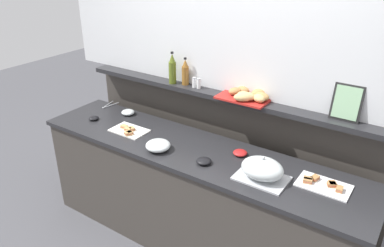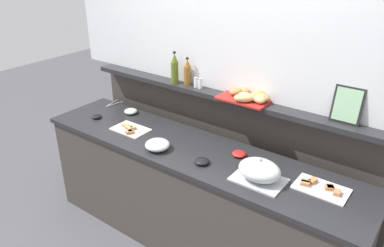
{
  "view_description": "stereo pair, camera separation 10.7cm",
  "coord_description": "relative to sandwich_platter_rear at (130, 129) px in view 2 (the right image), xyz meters",
  "views": [
    {
      "loc": [
        1.39,
        -2.07,
        2.31
      ],
      "look_at": [
        -0.08,
        0.1,
        1.06
      ],
      "focal_mm": 35.18,
      "sensor_mm": 36.0,
      "label": 1
    },
    {
      "loc": [
        1.48,
        -2.01,
        2.31
      ],
      "look_at": [
        -0.08,
        0.1,
        1.06
      ],
      "focal_mm": 35.18,
      "sensor_mm": 36.0,
      "label": 2
    }
  ],
  "objects": [
    {
      "name": "ground_plane",
      "position": [
        0.6,
        0.65,
        -0.92
      ],
      "size": [
        12.0,
        12.0,
        0.0
      ],
      "primitive_type": "plane",
      "color": "#4C4C51"
    },
    {
      "name": "buffet_counter",
      "position": [
        0.6,
        0.05,
        -0.46
      ],
      "size": [
        2.7,
        0.62,
        0.91
      ],
      "color": "#3D3833",
      "rests_on": "ground_plane"
    },
    {
      "name": "back_ledge_unit",
      "position": [
        0.6,
        0.54,
        -0.27
      ],
      "size": [
        2.73,
        0.22,
        1.23
      ],
      "color": "#3D3833",
      "rests_on": "ground_plane"
    },
    {
      "name": "upper_wall_panel",
      "position": [
        0.6,
        0.56,
        0.99
      ],
      "size": [
        3.33,
        0.08,
        1.37
      ],
      "primitive_type": "cube",
      "color": "silver",
      "rests_on": "back_ledge_unit"
    },
    {
      "name": "sandwich_platter_rear",
      "position": [
        0.0,
        0.0,
        0.0
      ],
      "size": [
        0.31,
        0.2,
        0.04
      ],
      "color": "white",
      "rests_on": "buffet_counter"
    },
    {
      "name": "sandwich_platter_front",
      "position": [
        1.57,
        0.12,
        0.0
      ],
      "size": [
        0.33,
        0.2,
        0.04
      ],
      "color": "white",
      "rests_on": "buffet_counter"
    },
    {
      "name": "serving_cloche",
      "position": [
        1.21,
        -0.03,
        0.06
      ],
      "size": [
        0.34,
        0.24,
        0.17
      ],
      "color": "#B7BABF",
      "rests_on": "buffet_counter"
    },
    {
      "name": "glass_bowl_large",
      "position": [
        0.39,
        -0.11,
        0.02
      ],
      "size": [
        0.19,
        0.19,
        0.08
      ],
      "color": "silver",
      "rests_on": "buffet_counter"
    },
    {
      "name": "glass_bowl_medium",
      "position": [
        -0.24,
        0.25,
        0.01
      ],
      "size": [
        0.12,
        0.12,
        0.05
      ],
      "color": "silver",
      "rests_on": "buffet_counter"
    },
    {
      "name": "condiment_bowl_dark",
      "position": [
        0.94,
        0.17,
        0.01
      ],
      "size": [
        0.1,
        0.1,
        0.04
      ],
      "primitive_type": "ellipsoid",
      "color": "red",
      "rests_on": "buffet_counter"
    },
    {
      "name": "condiment_bowl_teal",
      "position": [
        -0.42,
        -0.0,
        0.0
      ],
      "size": [
        0.09,
        0.09,
        0.03
      ],
      "primitive_type": "ellipsoid",
      "color": "black",
      "rests_on": "buffet_counter"
    },
    {
      "name": "condiment_bowl_red",
      "position": [
        0.79,
        -0.08,
        0.01
      ],
      "size": [
        0.11,
        0.11,
        0.04
      ],
      "primitive_type": "ellipsoid",
      "color": "black",
      "rests_on": "buffet_counter"
    },
    {
      "name": "serving_tongs",
      "position": [
        -0.54,
        0.31,
        -0.01
      ],
      "size": [
        0.08,
        0.18,
        0.01
      ],
      "color": "#B7BABF",
      "rests_on": "buffet_counter"
    },
    {
      "name": "olive_oil_bottle",
      "position": [
        0.13,
        0.45,
        0.43
      ],
      "size": [
        0.06,
        0.06,
        0.28
      ],
      "color": "#56661E",
      "rests_on": "back_ledge_unit"
    },
    {
      "name": "vinegar_bottle_amber",
      "position": [
        0.24,
        0.48,
        0.41
      ],
      "size": [
        0.06,
        0.06,
        0.24
      ],
      "color": "#8E5B23",
      "rests_on": "back_ledge_unit"
    },
    {
      "name": "salt_shaker",
      "position": [
        0.34,
        0.46,
        0.35
      ],
      "size": [
        0.03,
        0.03,
        0.09
      ],
      "color": "white",
      "rests_on": "back_ledge_unit"
    },
    {
      "name": "pepper_shaker",
      "position": [
        0.39,
        0.46,
        0.35
      ],
      "size": [
        0.03,
        0.03,
        0.09
      ],
      "color": "white",
      "rests_on": "back_ledge_unit"
    },
    {
      "name": "bread_basket",
      "position": [
        0.84,
        0.46,
        0.35
      ],
      "size": [
        0.41,
        0.32,
        0.08
      ],
      "color": "#B2231E",
      "rests_on": "back_ledge_unit"
    },
    {
      "name": "framed_picture",
      "position": [
        1.55,
        0.5,
        0.43
      ],
      "size": [
        0.2,
        0.06,
        0.25
      ],
      "color": "black",
      "rests_on": "back_ledge_unit"
    }
  ]
}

